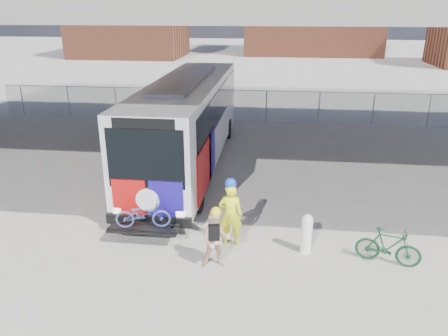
% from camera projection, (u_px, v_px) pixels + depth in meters
% --- Properties ---
extents(ground, '(160.00, 160.00, 0.00)m').
position_uv_depth(ground, '(224.00, 211.00, 14.45)').
color(ground, '#9E9991').
rests_on(ground, ground).
extents(bus, '(2.67, 12.95, 3.69)m').
position_uv_depth(bus, '(188.00, 116.00, 17.92)').
color(bus, silver).
rests_on(bus, ground).
extents(overpass, '(40.00, 16.00, 7.95)m').
position_uv_depth(overpass, '(237.00, 1.00, 15.89)').
color(overpass, '#605E59').
rests_on(overpass, ground).
extents(chainlink_fence, '(30.00, 0.06, 30.00)m').
position_uv_depth(chainlink_fence, '(249.00, 97.00, 25.12)').
color(chainlink_fence, gray).
rests_on(chainlink_fence, ground).
extents(brick_buildings, '(54.00, 22.00, 12.00)m').
position_uv_depth(brick_buildings, '(278.00, 13.00, 57.27)').
color(brick_buildings, brown).
rests_on(brick_buildings, ground).
extents(bollard, '(0.30, 0.30, 1.15)m').
position_uv_depth(bollard, '(307.00, 232.00, 11.81)').
color(bollard, white).
rests_on(bollard, ground).
extents(cyclist_hivis, '(0.67, 0.44, 2.00)m').
position_uv_depth(cyclist_hivis, '(231.00, 213.00, 12.15)').
color(cyclist_hivis, '#EEF91A').
rests_on(cyclist_hivis, ground).
extents(cyclist_tan, '(0.85, 0.72, 1.70)m').
position_uv_depth(cyclist_tan, '(216.00, 239.00, 11.09)').
color(cyclist_tan, '#D8AF8A').
rests_on(cyclist_tan, ground).
extents(bike_parked, '(1.72, 0.90, 0.99)m').
position_uv_depth(bike_parked, '(388.00, 247.00, 11.34)').
color(bike_parked, '#143F23').
rests_on(bike_parked, ground).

